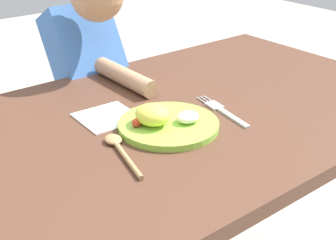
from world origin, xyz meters
The scene contains 6 objects.
dining_table centered at (0.00, 0.00, 0.58)m, with size 1.42×0.79×0.70m.
plate centered at (-0.03, -0.05, 0.71)m, with size 0.24×0.24×0.06m.
fork centered at (0.14, -0.07, 0.70)m, with size 0.05×0.21×0.01m.
spoon centered at (-0.17, -0.07, 0.70)m, with size 0.07×0.19×0.01m.
person centered at (0.05, 0.47, 0.53)m, with size 0.21×0.48×1.01m.
napkin centered at (-0.10, 0.08, 0.70)m, with size 0.13×0.14×0.00m, color white.
Camera 1 is at (-0.65, -0.84, 1.20)m, focal length 51.55 mm.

